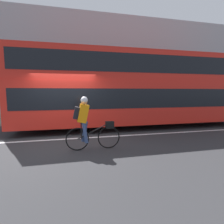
{
  "coord_description": "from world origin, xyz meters",
  "views": [
    {
      "loc": [
        0.26,
        -6.52,
        1.79
      ],
      "look_at": [
        1.82,
        0.16,
        1.0
      ],
      "focal_mm": 28.0,
      "sensor_mm": 36.0,
      "label": 1
    }
  ],
  "objects": [
    {
      "name": "road_center_line",
      "position": [
        0.0,
        0.21,
        0.0
      ],
      "size": [
        50.0,
        0.14,
        0.01
      ],
      "primitive_type": "cube",
      "color": "silver",
      "rests_on": "ground_plane"
    },
    {
      "name": "building_facade",
      "position": [
        0.0,
        6.27,
        3.67
      ],
      "size": [
        60.0,
        0.3,
        7.33
      ],
      "color": "#9E9EA3",
      "rests_on": "ground_plane"
    },
    {
      "name": "sidewalk_curb",
      "position": [
        0.0,
        4.84,
        0.05
      ],
      "size": [
        60.0,
        2.57,
        0.1
      ],
      "color": "gray",
      "rests_on": "ground_plane"
    },
    {
      "name": "cyclist_on_bike",
      "position": [
        0.73,
        -1.22,
        0.89
      ],
      "size": [
        1.69,
        0.32,
        1.65
      ],
      "color": "black",
      "rests_on": "ground_plane"
    },
    {
      "name": "street_sign_post",
      "position": [
        0.34,
        4.7,
        1.46
      ],
      "size": [
        0.36,
        0.09,
        2.43
      ],
      "color": "#59595B",
      "rests_on": "sidewalk_curb"
    },
    {
      "name": "ground_plane",
      "position": [
        0.0,
        0.0,
        0.0
      ],
      "size": [
        80.0,
        80.0,
        0.0
      ],
      "primitive_type": "plane",
      "color": "#2D2D30"
    },
    {
      "name": "bus",
      "position": [
        3.52,
        1.86,
        2.04
      ],
      "size": [
        11.64,
        2.45,
        3.66
      ],
      "color": "black",
      "rests_on": "ground_plane"
    }
  ]
}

